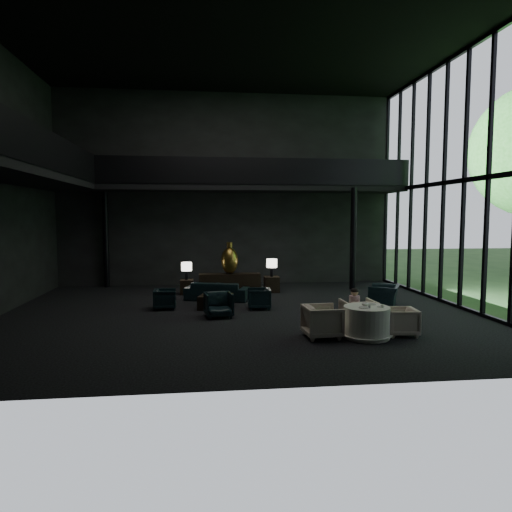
{
  "coord_description": "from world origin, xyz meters",
  "views": [
    {
      "loc": [
        -1.1,
        -13.35,
        2.91
      ],
      "look_at": [
        0.53,
        0.5,
        1.67
      ],
      "focal_mm": 32.0,
      "sensor_mm": 36.0,
      "label": 1
    }
  ],
  "objects": [
    {
      "name": "curtain_wall",
      "position": [
        6.95,
        0.0,
        4.0
      ],
      "size": [
        0.2,
        12.0,
        8.0
      ],
      "primitive_type": null,
      "color": "black",
      "rests_on": "ground"
    },
    {
      "name": "sofa",
      "position": [
        -0.61,
        2.29,
        0.44
      ],
      "size": [
        2.35,
        1.31,
        0.88
      ],
      "primitive_type": "imported",
      "rotation": [
        0.0,
        0.0,
        2.84
      ],
      "color": "black",
      "rests_on": "floor"
    },
    {
      "name": "coffee_cup",
      "position": [
        3.1,
        -3.2,
        0.79
      ],
      "size": [
        0.1,
        0.1,
        0.06
      ],
      "primitive_type": "cylinder",
      "rotation": [
        0.0,
        0.0,
        0.13
      ],
      "color": "white",
      "rests_on": "saucer"
    },
    {
      "name": "bronze_urn",
      "position": [
        -0.09,
        3.67,
        1.24
      ],
      "size": [
        0.64,
        0.64,
        1.19
      ],
      "color": "brown",
      "rests_on": "console"
    },
    {
      "name": "railing_back",
      "position": [
        1.0,
        4.0,
        4.6
      ],
      "size": [
        12.0,
        0.06,
        1.0
      ],
      "primitive_type": "cube",
      "color": "black",
      "rests_on": "mezzanine_back"
    },
    {
      "name": "dining_chair_west",
      "position": [
        1.73,
        -2.91,
        0.48
      ],
      "size": [
        0.92,
        0.97,
        0.95
      ],
      "primitive_type": "imported",
      "rotation": [
        0.0,
        0.0,
        1.63
      ],
      "color": "beige",
      "rests_on": "floor"
    },
    {
      "name": "plate_a",
      "position": [
        2.66,
        -3.18,
        0.76
      ],
      "size": [
        0.31,
        0.31,
        0.02
      ],
      "primitive_type": "cylinder",
      "rotation": [
        0.0,
        0.0,
        -0.24
      ],
      "color": "white",
      "rests_on": "dining_table"
    },
    {
      "name": "console",
      "position": [
        -0.09,
        3.68,
        0.37
      ],
      "size": [
        2.3,
        0.52,
        0.73
      ],
      "primitive_type": "cube",
      "color": "black",
      "rests_on": "floor"
    },
    {
      "name": "table_lamp_right",
      "position": [
        1.51,
        3.65,
        1.08
      ],
      "size": [
        0.4,
        0.4,
        0.67
      ],
      "color": "black",
      "rests_on": "side_table_right"
    },
    {
      "name": "cream_pot",
      "position": [
        2.77,
        -3.22,
        0.78
      ],
      "size": [
        0.08,
        0.08,
        0.07
      ],
      "primitive_type": "cylinder",
      "rotation": [
        0.0,
        0.0,
        -0.36
      ],
      "color": "#99999E",
      "rests_on": "dining_table"
    },
    {
      "name": "lounge_armchair_west",
      "position": [
        -2.28,
        0.92,
        0.31
      ],
      "size": [
        0.59,
        0.62,
        0.62
      ],
      "primitive_type": "imported",
      "rotation": [
        0.0,
        0.0,
        1.61
      ],
      "color": "black",
      "rests_on": "floor"
    },
    {
      "name": "child",
      "position": [
        2.8,
        -2.08,
        0.74
      ],
      "size": [
        0.28,
        0.28,
        0.59
      ],
      "rotation": [
        0.0,
        0.0,
        3.14
      ],
      "color": "#D79BBE",
      "rests_on": "dining_chair_north"
    },
    {
      "name": "saucer",
      "position": [
        3.07,
        -3.12,
        0.76
      ],
      "size": [
        0.17,
        0.17,
        0.01
      ],
      "primitive_type": "cylinder",
      "rotation": [
        0.0,
        0.0,
        -0.22
      ],
      "color": "white",
      "rests_on": "dining_table"
    },
    {
      "name": "dining_chair_north",
      "position": [
        2.87,
        -2.19,
        0.45
      ],
      "size": [
        0.91,
        0.85,
        0.9
      ],
      "primitive_type": "imported",
      "rotation": [
        0.0,
        0.0,
        3.18
      ],
      "color": "#C9AE94",
      "rests_on": "floor"
    },
    {
      "name": "plate_b",
      "position": [
        2.97,
        -2.8,
        0.76
      ],
      "size": [
        0.28,
        0.28,
        0.02
      ],
      "primitive_type": "cylinder",
      "rotation": [
        0.0,
        0.0,
        -0.2
      ],
      "color": "white",
      "rests_on": "dining_table"
    },
    {
      "name": "mezzanine_left",
      "position": [
        -6.0,
        0.0,
        4.0
      ],
      "size": [
        2.0,
        12.0,
        0.25
      ],
      "primitive_type": "cube",
      "color": "black",
      "rests_on": "wall_left"
    },
    {
      "name": "side_table_left",
      "position": [
        -1.69,
        3.59,
        0.27
      ],
      "size": [
        0.49,
        0.49,
        0.54
      ],
      "primitive_type": "cube",
      "color": "black",
      "rests_on": "floor"
    },
    {
      "name": "side_table_right",
      "position": [
        1.51,
        3.68,
        0.3
      ],
      "size": [
        0.54,
        0.54,
        0.6
      ],
      "primitive_type": "cube",
      "color": "black",
      "rests_on": "floor"
    },
    {
      "name": "ceiling",
      "position": [
        0.0,
        0.0,
        8.0
      ],
      "size": [
        14.0,
        12.0,
        0.02
      ],
      "primitive_type": "cube",
      "color": "black",
      "rests_on": "ground"
    },
    {
      "name": "dining_table",
      "position": [
        2.78,
        -3.04,
        0.33
      ],
      "size": [
        1.23,
        1.23,
        0.75
      ],
      "color": "white",
      "rests_on": "floor"
    },
    {
      "name": "cereal_bowl",
      "position": [
        2.78,
        -2.92,
        0.79
      ],
      "size": [
        0.17,
        0.17,
        0.08
      ],
      "primitive_type": "ellipsoid",
      "color": "white",
      "rests_on": "dining_table"
    },
    {
      "name": "floor",
      "position": [
        0.0,
        0.0,
        0.0
      ],
      "size": [
        14.0,
        12.0,
        0.02
      ],
      "primitive_type": "cube",
      "color": "black",
      "rests_on": "ground"
    },
    {
      "name": "column_nw",
      "position": [
        -5.0,
        5.7,
        2.0
      ],
      "size": [
        0.24,
        0.24,
        4.0
      ],
      "primitive_type": "cylinder",
      "color": "black",
      "rests_on": "floor"
    },
    {
      "name": "lounge_armchair_east",
      "position": [
        0.65,
        0.63,
        0.33
      ],
      "size": [
        0.63,
        0.67,
        0.65
      ],
      "primitive_type": "imported",
      "rotation": [
        0.0,
        0.0,
        -1.63
      ],
      "color": "black",
      "rests_on": "floor"
    },
    {
      "name": "table_lamp_left",
      "position": [
        -1.69,
        3.57,
        1.01
      ],
      "size": [
        0.39,
        0.39,
        0.65
      ],
      "color": "black",
      "rests_on": "side_table_left"
    },
    {
      "name": "window_armchair",
      "position": [
        4.73,
        0.65,
        0.42
      ],
      "size": [
        1.02,
        1.15,
        0.84
      ],
      "primitive_type": "imported",
      "rotation": [
        0.0,
        0.0,
        -2.08
      ],
      "color": "black",
      "rests_on": "floor"
    },
    {
      "name": "mezzanine_back",
      "position": [
        1.0,
        5.0,
        4.0
      ],
      "size": [
        12.0,
        2.0,
        0.25
      ],
      "primitive_type": "cube",
      "color": "black",
      "rests_on": "wall_back"
    },
    {
      "name": "dining_chair_east",
      "position": [
        3.68,
        -2.94,
        0.36
      ],
      "size": [
        0.72,
        0.76,
        0.71
      ],
      "primitive_type": "imported",
      "rotation": [
        0.0,
        0.0,
        -1.68
      ],
      "color": "beige",
      "rests_on": "floor"
    },
    {
      "name": "wall_back",
      "position": [
        0.0,
        6.0,
        4.0
      ],
      "size": [
        14.0,
        0.04,
        8.0
      ],
      "primitive_type": "cube",
      "color": "black",
      "rests_on": "ground"
    },
    {
      "name": "railing_left",
      "position": [
        -5.0,
        0.0,
        4.6
      ],
      "size": [
        0.06,
        12.0,
        1.0
      ],
      "primitive_type": "cube",
      "color": "black",
      "rests_on": "mezzanine_left"
    },
    {
      "name": "lounge_armchair_south",
      "position": [
        -0.66,
        -0.41,
        0.4
      ],
      "size": [
        0.87,
        0.83,
        0.8
      ],
      "primitive_type": "imported",
      "rotation": [
        0.0,
        0.0,
        0.14
      ],
      "color": "black",
      "rests_on": "floor"
    },
    {
      "name": "wall_front",
      "position": [
        0.0,
        -6.0,
        4.0
      ],
      "size": [
        14.0,
        0.04,
        8.0
      ],
      "primitive_type": "cube",
      "color": "black",
      "rests_on": "ground"
    },
    {
      "name": "column_ne",
      "position": [
        4.8,
        4.0,
        2.0
      ],
      "size": [
        0.24,
        0.24,
        4.0
      ],
      "primitive_type": "cylinder",
      "color": "black",
      "rests_on": "floor"
    },
    {
      "name": "coffee_table",
      "position": [
        -0.7,
        0.86,
        0.21
      ],
      "size": [
        1.17,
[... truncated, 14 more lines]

